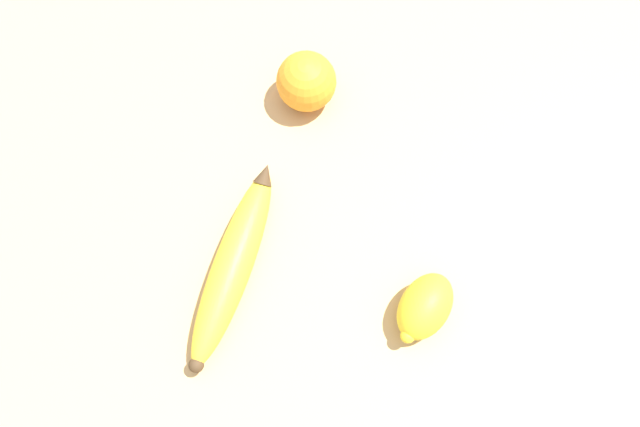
% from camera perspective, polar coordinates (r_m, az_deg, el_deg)
% --- Properties ---
extents(ground_plane, '(3.00, 3.00, 0.00)m').
position_cam_1_polar(ground_plane, '(0.67, 3.50, -4.49)').
color(ground_plane, tan).
extents(banana, '(0.22, 0.10, 0.04)m').
position_cam_1_polar(banana, '(0.65, -7.91, -4.56)').
color(banana, yellow).
rests_on(banana, ground_plane).
extents(orange, '(0.07, 0.07, 0.07)m').
position_cam_1_polar(orange, '(0.71, -1.26, 11.97)').
color(orange, orange).
rests_on(orange, ground_plane).
extents(lemon, '(0.08, 0.05, 0.05)m').
position_cam_1_polar(lemon, '(0.64, 9.55, -8.42)').
color(lemon, yellow).
rests_on(lemon, ground_plane).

